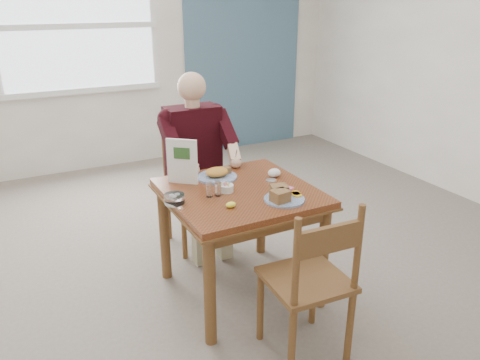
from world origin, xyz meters
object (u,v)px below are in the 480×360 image
diner (197,150)px  near_plate (282,196)px  chair_far (194,187)px  far_plate (217,174)px  chair_near (311,282)px  table (240,206)px

diner → near_plate: diner is taller
diner → near_plate: (0.15, -0.97, -0.03)m
diner → chair_far: bearing=90.0°
chair_far → near_plate: bearing=-82.0°
chair_far → far_plate: size_ratio=3.18×
diner → far_plate: size_ratio=4.63×
chair_near → far_plate: bearing=95.0°
table → diner: 0.73m
table → chair_far: (0.00, 0.80, -0.16)m
chair_near → near_plate: 0.56m
chair_far → far_plate: bearing=-93.9°
near_plate → table: bearing=119.5°
diner → far_plate: 0.46m
chair_near → far_plate: (-0.09, 0.98, 0.30)m
table → far_plate: size_ratio=3.08×
near_plate → chair_far: bearing=98.0°
table → chair_far: size_ratio=0.97×
table → chair_far: 0.81m
chair_far → table: bearing=-90.0°
chair_far → far_plate: chair_far is taller
table → near_plate: near_plate is taller
chair_far → diner: diner is taller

